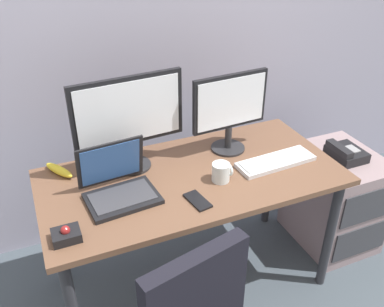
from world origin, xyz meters
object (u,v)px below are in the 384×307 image
file_cabinet (334,198)px  laptop (118,185)px  monitor_main (129,116)px  monitor_side (230,108)px  trackball_mouse (66,235)px  keyboard (276,161)px  coffee_mug (221,172)px  banana (59,170)px  desk_phone (345,153)px  cell_phone (198,201)px

file_cabinet → laptop: size_ratio=1.82×
laptop → monitor_main: bearing=58.3°
file_cabinet → monitor_side: bearing=167.3°
file_cabinet → trackball_mouse: bearing=-171.9°
monitor_main → keyboard: size_ratio=1.30×
keyboard → coffee_mug: (-0.32, -0.02, 0.03)m
monitor_main → banana: (-0.35, 0.08, -0.26)m
desk_phone → keyboard: size_ratio=0.48×
laptop → coffee_mug: size_ratio=3.49×
file_cabinet → coffee_mug: 0.97m
keyboard → cell_phone: bearing=-164.8°
keyboard → trackball_mouse: trackball_mouse is taller
monitor_main → banana: monitor_main is taller
monitor_main → laptop: bearing=-121.7°
laptop → trackball_mouse: (-0.26, -0.21, -0.03)m
monitor_side → coffee_mug: size_ratio=4.41×
desk_phone → cell_phone: size_ratio=1.41×
monitor_side → laptop: bearing=-165.0°
monitor_side → laptop: monitor_side is taller
monitor_main → trackball_mouse: 0.62m
file_cabinet → desk_phone: desk_phone is taller
laptop → trackball_mouse: size_ratio=3.01×
file_cabinet → monitor_main: 1.40m
desk_phone → laptop: (-1.31, -0.00, 0.14)m
trackball_mouse → cell_phone: bearing=2.0°
keyboard → banana: (-1.02, 0.33, 0.01)m
desk_phone → banana: (-1.53, 0.28, 0.11)m
file_cabinet → banana: banana is taller
monitor_main → cell_phone: bearing=-65.2°
monitor_side → coffee_mug: monitor_side is taller
file_cabinet → banana: size_ratio=3.17×
banana → coffee_mug: bearing=-27.2°
laptop → coffee_mug: laptop is taller
monitor_side → trackball_mouse: bearing=-157.4°
monitor_main → banana: bearing=167.4°
trackball_mouse → monitor_side: bearing=22.6°
coffee_mug → cell_phone: size_ratio=0.67×
desk_phone → file_cabinet: bearing=63.2°
desk_phone → banana: bearing=169.7°
monitor_side → cell_phone: monitor_side is taller
file_cabinet → monitor_side: size_ratio=1.44×
file_cabinet → keyboard: size_ratio=1.45×
file_cabinet → banana: bearing=170.3°
coffee_mug → banana: (-0.70, 0.36, -0.03)m
desk_phone → monitor_side: size_ratio=0.48×
keyboard → file_cabinet: bearing=7.8°
desk_phone → monitor_side: (-0.67, 0.17, 0.33)m
keyboard → desk_phone: bearing=6.1°
trackball_mouse → banana: size_ratio=0.58×
desk_phone → keyboard: bearing=-173.9°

